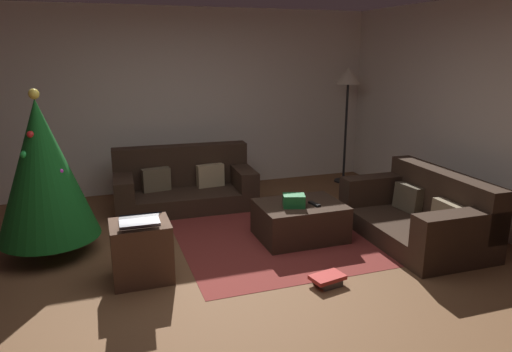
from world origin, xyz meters
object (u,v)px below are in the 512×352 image
object	(u,v)px
couch_left	(184,184)
laptop	(140,220)
couch_right	(422,214)
side_table	(141,251)
tv_remote	(314,204)
gift_box	(294,201)
christmas_tree	(43,170)
ottoman	(300,221)
book_stack	(327,280)
corner_lamp	(348,85)

from	to	relation	value
couch_left	laptop	world-z (taller)	couch_left
couch_right	side_table	world-z (taller)	couch_right
side_table	tv_remote	bearing A→B (deg)	9.88
gift_box	side_table	distance (m)	1.68
tv_remote	couch_right	bearing A→B (deg)	-27.80
christmas_tree	couch_right	bearing A→B (deg)	-13.21
ottoman	side_table	xyz separation A→B (m)	(-1.74, -0.42, 0.07)
tv_remote	laptop	bearing A→B (deg)	-177.94
tv_remote	side_table	xyz separation A→B (m)	(-1.87, -0.33, -0.14)
couch_left	ottoman	xyz separation A→B (m)	(0.99, -1.53, -0.09)
gift_box	book_stack	bearing A→B (deg)	-95.75
couch_right	gift_box	distance (m)	1.42
couch_left	ottoman	bearing A→B (deg)	125.35
gift_box	laptop	distance (m)	1.69
ottoman	gift_box	xyz separation A→B (m)	(-0.11, -0.07, 0.27)
gift_box	tv_remote	distance (m)	0.24
christmas_tree	laptop	bearing A→B (deg)	-48.33
ottoman	corner_lamp	bearing A→B (deg)	49.45
ottoman	book_stack	world-z (taller)	ottoman
ottoman	gift_box	bearing A→B (deg)	-145.90
gift_box	tv_remote	size ratio (longest dim) A/B	1.42
side_table	christmas_tree	bearing A→B (deg)	133.73
couch_left	book_stack	size ratio (longest dim) A/B	5.54
couch_right	corner_lamp	xyz separation A→B (m)	(0.36, 2.33, 1.22)
couch_left	tv_remote	distance (m)	1.97
ottoman	tv_remote	xyz separation A→B (m)	(0.12, -0.09, 0.21)
side_table	book_stack	size ratio (longest dim) A/B	1.65
corner_lamp	gift_box	bearing A→B (deg)	-131.33
tv_remote	corner_lamp	world-z (taller)	corner_lamp
couch_right	couch_left	bearing A→B (deg)	49.42
tv_remote	laptop	distance (m)	1.92
gift_box	christmas_tree	world-z (taller)	christmas_tree
side_table	book_stack	xyz separation A→B (m)	(1.53, -0.65, -0.22)
christmas_tree	book_stack	xyz separation A→B (m)	(2.34, -1.50, -0.83)
gift_box	side_table	bearing A→B (deg)	-168.14
couch_right	laptop	xyz separation A→B (m)	(-2.99, -0.02, 0.31)
couch_right	corner_lamp	bearing A→B (deg)	-7.58
couch_right	side_table	distance (m)	2.99
gift_box	corner_lamp	world-z (taller)	corner_lamp
ottoman	tv_remote	size ratio (longest dim) A/B	5.70
tv_remote	laptop	size ratio (longest dim) A/B	0.40
book_stack	ottoman	bearing A→B (deg)	78.87
couch_right	book_stack	distance (m)	1.59
christmas_tree	book_stack	world-z (taller)	christmas_tree
gift_box	ottoman	bearing A→B (deg)	34.10
side_table	couch_right	bearing A→B (deg)	-0.82
ottoman	couch_left	bearing A→B (deg)	122.90
christmas_tree	laptop	distance (m)	1.25
ottoman	laptop	size ratio (longest dim) A/B	2.30
couch_left	couch_right	world-z (taller)	couch_left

